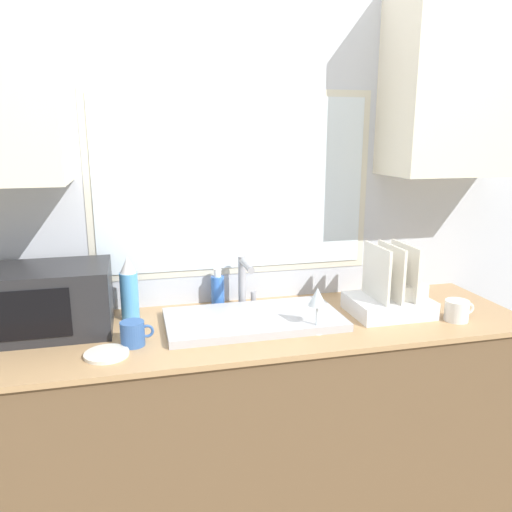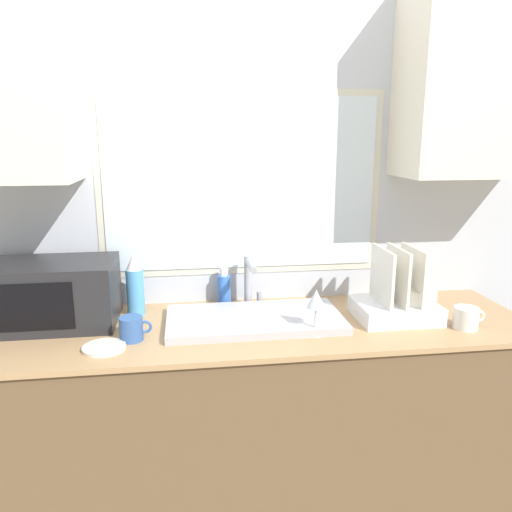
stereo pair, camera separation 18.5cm
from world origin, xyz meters
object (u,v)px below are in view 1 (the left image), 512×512
Objects in this scene: dish_rack at (391,297)px; spray_bottle at (129,289)px; microwave at (39,301)px; mug_near_sink at (133,334)px; wine_glass at (317,299)px; faucet at (245,278)px; soap_bottle at (218,290)px.

dish_rack reaches higher than spray_bottle.
microwave is 4.40× the size of mug_near_sink.
dish_rack reaches higher than wine_glass.
microwave reaches higher than wine_glass.
faucet reaches higher than soap_bottle.
microwave is 1.98× the size of spray_bottle.
spray_bottle reaches higher than microwave.
mug_near_sink is at bearing -88.12° from spray_bottle.
faucet is 0.39m from wine_glass.
faucet is at bearing -27.87° from soap_bottle.
microwave is at bearing 148.30° from mug_near_sink.
mug_near_sink is at bearing -136.26° from soap_bottle.
microwave is 0.70m from soap_bottle.
wine_glass is at bearing -162.26° from dish_rack.
spray_bottle is at bearing 91.88° from mug_near_sink.
dish_rack reaches higher than mug_near_sink.
faucet is at bearing 2.24° from spray_bottle.
spray_bottle is at bearing 155.06° from wine_glass.
mug_near_sink is (0.01, -0.27, -0.08)m from spray_bottle.
dish_rack is (1.36, -0.13, -0.05)m from microwave.
spray_bottle is 1.57× the size of soap_bottle.
wine_glass is (0.67, -0.31, 0.01)m from spray_bottle.
wine_glass is (0.31, -0.39, 0.06)m from soap_bottle.
dish_rack is at bearing 4.06° from mug_near_sink.
microwave is at bearing 165.92° from wine_glass.
spray_bottle is (0.32, 0.06, -0.00)m from microwave.
faucet is 0.70× the size of dish_rack.
wine_glass is at bearing -58.84° from faucet.
faucet is 0.55m from mug_near_sink.
dish_rack is 1.06m from spray_bottle.
spray_bottle is (-1.04, 0.19, 0.05)m from dish_rack.
spray_bottle is at bearing -168.53° from soap_bottle.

